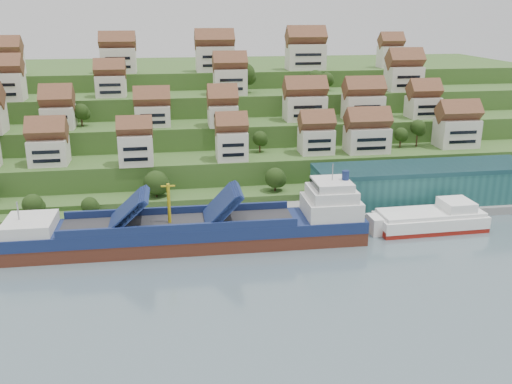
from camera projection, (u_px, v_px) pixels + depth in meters
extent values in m
plane|color=slate|center=(245.00, 243.00, 135.56)|extent=(300.00, 300.00, 0.00)
cube|color=gray|center=(311.00, 213.00, 152.31)|extent=(180.00, 14.00, 2.20)
cube|color=gray|center=(1.00, 237.00, 137.93)|extent=(45.00, 20.00, 1.00)
cube|color=#2D4C1E|center=(213.00, 150.00, 215.67)|extent=(260.00, 128.00, 4.00)
cube|color=#2D4C1E|center=(212.00, 138.00, 219.28)|extent=(260.00, 118.00, 11.00)
cube|color=#2D4C1E|center=(210.00, 125.00, 225.70)|extent=(260.00, 102.00, 18.00)
cube|color=#2D4C1E|center=(208.00, 112.00, 232.13)|extent=(260.00, 86.00, 25.00)
cube|color=#2D4C1E|center=(206.00, 102.00, 239.64)|extent=(260.00, 68.00, 31.00)
cube|color=silver|center=(49.00, 152.00, 160.55)|extent=(10.45, 8.57, 7.28)
cube|color=silver|center=(136.00, 150.00, 159.82)|extent=(9.35, 7.03, 8.68)
cube|color=silver|center=(232.00, 146.00, 165.19)|extent=(8.83, 7.62, 8.35)
cube|color=silver|center=(316.00, 141.00, 172.68)|extent=(9.96, 7.73, 7.49)
cube|color=silver|center=(367.00, 140.00, 174.02)|extent=(12.83, 8.26, 7.65)
cube|color=silver|center=(456.00, 133.00, 180.70)|extent=(12.59, 8.31, 8.76)
cube|color=silver|center=(59.00, 117.00, 173.76)|extent=(9.41, 8.98, 6.75)
cube|color=silver|center=(153.00, 116.00, 177.45)|extent=(10.73, 7.90, 6.43)
cube|color=silver|center=(223.00, 115.00, 177.31)|extent=(8.87, 8.56, 6.59)
cube|color=silver|center=(305.00, 108.00, 186.23)|extent=(13.22, 8.36, 8.05)
cube|color=silver|center=(363.00, 108.00, 186.86)|extent=(12.53, 8.18, 8.03)
cube|color=silver|center=(423.00, 107.00, 190.84)|extent=(10.00, 8.04, 6.90)
cube|color=silver|center=(5.00, 87.00, 180.51)|extent=(11.53, 7.86, 8.74)
cube|color=silver|center=(111.00, 86.00, 188.52)|extent=(9.72, 7.30, 6.98)
cube|color=silver|center=(230.00, 82.00, 192.90)|extent=(10.89, 7.79, 8.58)
cube|color=silver|center=(404.00, 79.00, 201.85)|extent=(11.85, 8.47, 8.51)
cube|color=silver|center=(6.00, 64.00, 196.31)|extent=(11.04, 8.03, 7.15)
cube|color=silver|center=(119.00, 60.00, 201.95)|extent=(12.11, 7.51, 8.75)
cube|color=silver|center=(215.00, 59.00, 206.86)|extent=(13.53, 8.15, 8.93)
cube|color=silver|center=(306.00, 57.00, 212.82)|extent=(13.95, 8.73, 9.34)
cube|color=silver|center=(390.00, 57.00, 220.21)|extent=(8.78, 7.05, 8.05)
ellipsoid|color=#233C14|center=(275.00, 178.00, 159.47)|extent=(5.73, 5.73, 5.73)
ellipsoid|color=#233C14|center=(156.00, 183.00, 154.63)|extent=(6.69, 6.69, 6.69)
ellipsoid|color=#233C14|center=(401.00, 134.00, 179.76)|extent=(4.37, 4.37, 4.37)
ellipsoid|color=#233C14|center=(418.00, 127.00, 179.91)|extent=(4.81, 4.81, 4.81)
ellipsoid|color=#233C14|center=(260.00, 138.00, 173.40)|extent=(4.48, 4.48, 4.48)
ellipsoid|color=#233C14|center=(350.00, 98.00, 190.86)|extent=(5.19, 5.19, 5.19)
ellipsoid|color=#233C14|center=(59.00, 114.00, 177.05)|extent=(5.48, 5.48, 5.48)
ellipsoid|color=#233C14|center=(81.00, 111.00, 176.48)|extent=(4.92, 4.92, 4.92)
ellipsoid|color=#233C14|center=(245.00, 73.00, 196.06)|extent=(7.16, 7.16, 7.16)
ellipsoid|color=#233C14|center=(316.00, 78.00, 203.23)|extent=(5.59, 5.59, 5.59)
ellipsoid|color=#233C14|center=(327.00, 79.00, 202.01)|extent=(4.82, 4.82, 4.82)
ellipsoid|color=#233C14|center=(33.00, 204.00, 143.77)|extent=(5.29, 5.29, 5.29)
ellipsoid|color=#233C14|center=(90.00, 205.00, 146.18)|extent=(4.36, 4.36, 4.36)
cube|color=#1F5654|center=(423.00, 183.00, 157.12)|extent=(60.00, 15.00, 10.00)
cylinder|color=gray|center=(309.00, 201.00, 145.74)|extent=(0.16, 0.16, 8.00)
cube|color=maroon|center=(312.00, 187.00, 144.71)|extent=(1.20, 0.05, 0.80)
cube|color=white|center=(17.00, 230.00, 137.57)|extent=(2.40, 2.20, 2.20)
cube|color=#522619|center=(189.00, 242.00, 133.73)|extent=(83.18, 13.94, 5.32)
cube|color=navy|center=(189.00, 228.00, 132.62)|extent=(83.18, 14.07, 2.77)
cube|color=silver|center=(30.00, 225.00, 126.97)|extent=(10.81, 12.28, 2.77)
cube|color=#262628|center=(179.00, 222.00, 131.90)|extent=(53.36, 11.61, 0.32)
cube|color=navy|center=(126.00, 210.00, 129.17)|extent=(8.14, 11.86, 7.36)
cube|color=navy|center=(220.00, 206.00, 132.09)|extent=(7.74, 11.85, 7.78)
cylinder|color=gold|center=(169.00, 204.00, 130.15)|extent=(0.76, 0.76, 9.58)
cube|color=silver|center=(331.00, 207.00, 136.24)|extent=(12.94, 12.31, 4.26)
cube|color=silver|center=(332.00, 193.00, 135.18)|extent=(10.79, 11.00, 2.66)
cube|color=silver|center=(332.00, 184.00, 134.49)|extent=(8.65, 9.70, 1.92)
cylinder|color=navy|center=(346.00, 175.00, 134.30)|extent=(1.73, 1.73, 2.34)
cube|color=maroon|center=(429.00, 227.00, 143.79)|extent=(27.50, 10.60, 2.37)
cube|color=white|center=(430.00, 220.00, 143.17)|extent=(27.51, 10.70, 2.91)
cube|color=white|center=(431.00, 213.00, 142.61)|extent=(26.12, 9.57, 1.09)
cube|color=white|center=(456.00, 205.00, 143.29)|extent=(7.45, 8.16, 2.73)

